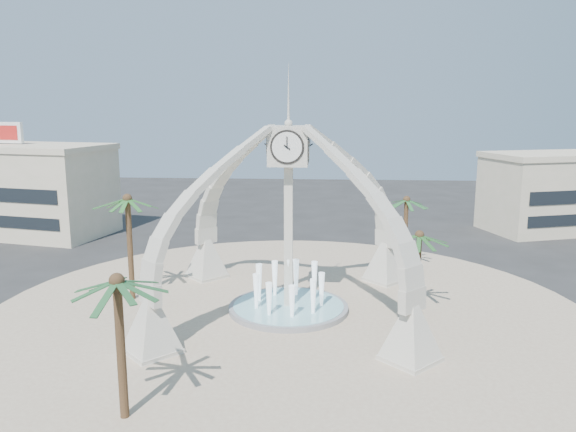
# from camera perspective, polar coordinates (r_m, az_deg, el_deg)

# --- Properties ---
(ground) EXTENTS (140.00, 140.00, 0.00)m
(ground) POSITION_cam_1_polar(r_m,az_deg,el_deg) (38.18, 0.05, -9.63)
(ground) COLOR #282828
(ground) RESTS_ON ground
(plaza) EXTENTS (40.00, 40.00, 0.06)m
(plaza) POSITION_cam_1_polar(r_m,az_deg,el_deg) (38.17, 0.05, -9.59)
(plaza) COLOR #C5B292
(plaza) RESTS_ON ground
(clock_tower) EXTENTS (17.94, 17.94, 16.30)m
(clock_tower) POSITION_cam_1_polar(r_m,az_deg,el_deg) (36.40, 0.05, -0.02)
(clock_tower) COLOR beige
(clock_tower) RESTS_ON ground
(fountain) EXTENTS (8.00, 8.00, 3.62)m
(fountain) POSITION_cam_1_polar(r_m,az_deg,el_deg) (38.08, 0.05, -9.22)
(fountain) COLOR gray
(fountain) RESTS_ON ground
(building_nw) EXTENTS (23.75, 13.73, 11.90)m
(building_nw) POSITION_cam_1_polar(r_m,az_deg,el_deg) (67.75, -26.58, 2.54)
(building_nw) COLOR beige
(building_nw) RESTS_ON ground
(building_ne) EXTENTS (21.87, 14.17, 8.60)m
(building_ne) POSITION_cam_1_polar(r_m,az_deg,el_deg) (69.90, 27.25, 2.28)
(building_ne) COLOR beige
(building_ne) RESTS_ON ground
(palm_east) EXTENTS (4.96, 4.96, 6.05)m
(palm_east) POSITION_cam_1_polar(r_m,az_deg,el_deg) (37.21, 13.21, -2.00)
(palm_east) COLOR brown
(palm_east) RESTS_ON ground
(palm_west) EXTENTS (4.13, 4.13, 8.05)m
(palm_west) POSITION_cam_1_polar(r_m,az_deg,el_deg) (40.13, -16.00, 1.52)
(palm_west) COLOR brown
(palm_west) RESTS_ON ground
(palm_north) EXTENTS (4.18, 4.18, 6.74)m
(palm_north) POSITION_cam_1_polar(r_m,az_deg,el_deg) (46.75, 11.96, 1.51)
(palm_north) COLOR brown
(palm_north) RESTS_ON ground
(palm_south) EXTENTS (5.52, 5.52, 7.08)m
(palm_south) POSITION_cam_1_polar(r_m,az_deg,el_deg) (24.76, -16.99, -6.54)
(palm_south) COLOR brown
(palm_south) RESTS_ON ground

